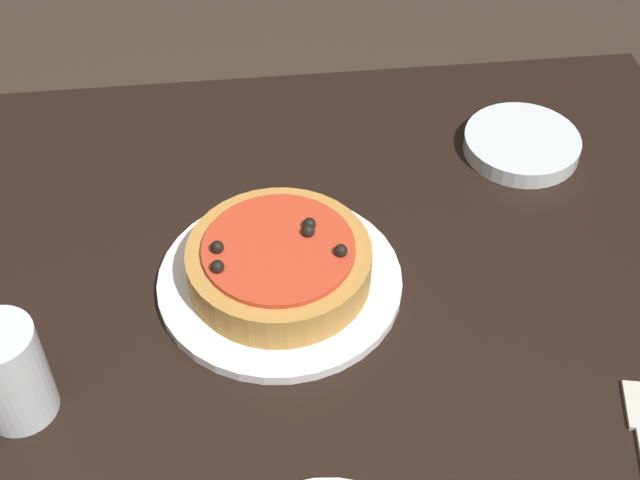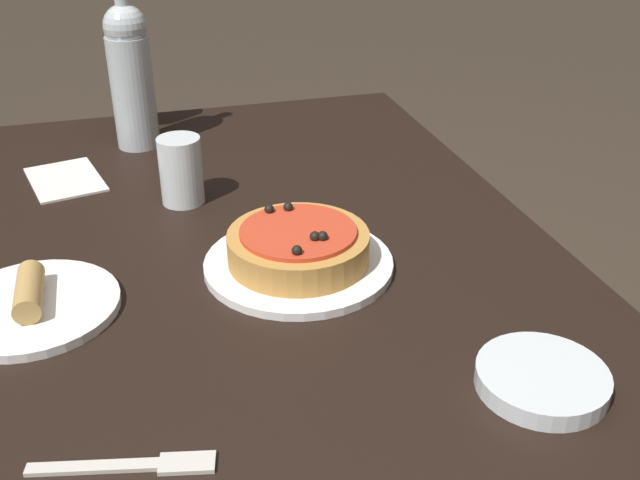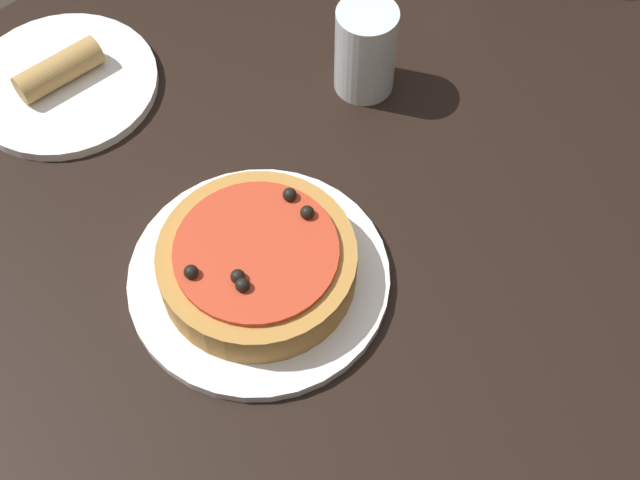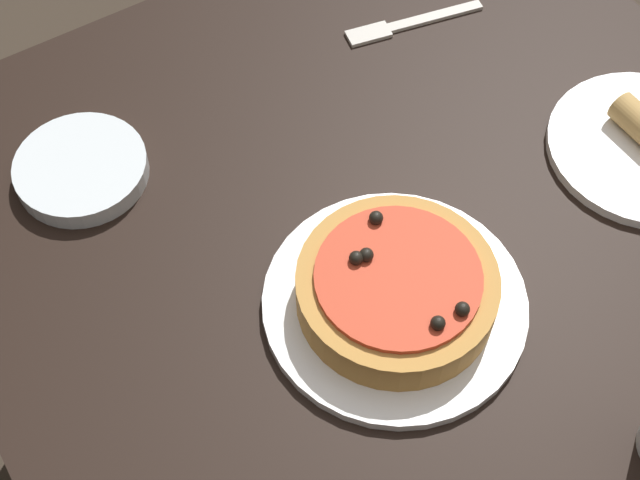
# 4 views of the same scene
# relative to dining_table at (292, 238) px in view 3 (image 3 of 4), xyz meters

# --- Properties ---
(ground_plane) EXTENTS (14.00, 14.00, 0.00)m
(ground_plane) POSITION_rel_dining_table_xyz_m (0.00, 0.00, -0.63)
(ground_plane) COLOR #382D23
(dining_table) EXTENTS (1.25, 0.90, 0.71)m
(dining_table) POSITION_rel_dining_table_xyz_m (0.00, 0.00, 0.00)
(dining_table) COLOR black
(dining_table) RESTS_ON ground_plane
(dinner_plate) EXTENTS (0.26, 0.26, 0.01)m
(dinner_plate) POSITION_rel_dining_table_xyz_m (0.09, 0.06, 0.10)
(dinner_plate) COLOR white
(dinner_plate) RESTS_ON dining_table
(pizza) EXTENTS (0.19, 0.19, 0.06)m
(pizza) POSITION_rel_dining_table_xyz_m (0.09, 0.06, 0.12)
(pizza) COLOR #BC843D
(pizza) RESTS_ON dinner_plate
(water_cup) EXTENTS (0.07, 0.07, 0.11)m
(water_cup) POSITION_rel_dining_table_xyz_m (-0.17, -0.07, 0.14)
(water_cup) COLOR silver
(water_cup) RESTS_ON dining_table
(side_plate) EXTENTS (0.22, 0.22, 0.05)m
(side_plate) POSITION_rel_dining_table_xyz_m (0.10, -0.29, 0.10)
(side_plate) COLOR white
(side_plate) RESTS_ON dining_table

